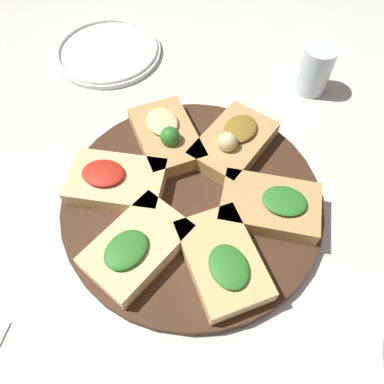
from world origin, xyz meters
name	(u,v)px	position (x,y,z in m)	size (l,w,h in m)	color
ground_plane	(192,204)	(0.00, 0.00, 0.00)	(3.00, 3.00, 0.00)	silver
serving_board	(192,200)	(0.00, 0.00, 0.01)	(0.41, 0.41, 0.02)	#422819
focaccia_slice_0	(166,136)	(-0.10, 0.07, 0.04)	(0.17, 0.16, 0.06)	tan
focaccia_slice_1	(116,181)	(-0.11, -0.05, 0.04)	(0.17, 0.15, 0.04)	#E5C689
focaccia_slice_2	(136,247)	(-0.01, -0.12, 0.04)	(0.11, 0.15, 0.04)	#E5C689
focaccia_slice_3	(223,261)	(0.10, -0.07, 0.04)	(0.17, 0.16, 0.04)	#DBB775
focaccia_slice_4	(271,205)	(0.11, 0.05, 0.04)	(0.17, 0.14, 0.04)	tan
focaccia_slice_5	(234,143)	(0.00, 0.12, 0.04)	(0.10, 0.15, 0.06)	tan
plate_left	(108,51)	(-0.37, 0.20, 0.01)	(0.23, 0.23, 0.02)	white
water_glass	(315,70)	(0.03, 0.36, 0.05)	(0.06, 0.06, 0.09)	silver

